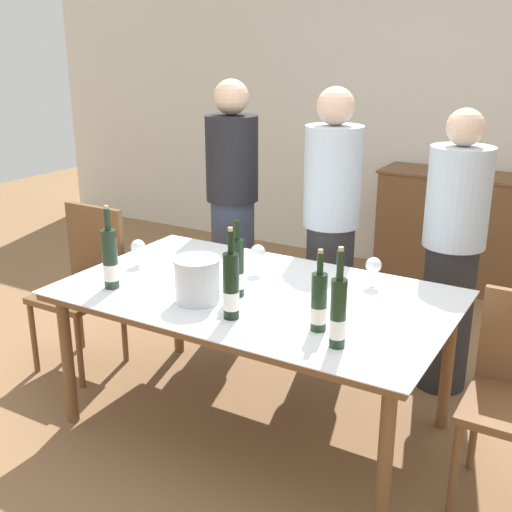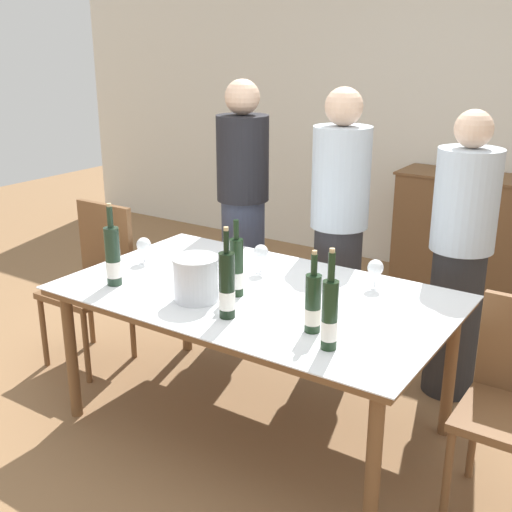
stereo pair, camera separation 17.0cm
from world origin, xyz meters
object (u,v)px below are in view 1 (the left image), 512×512
wine_bottle_0 (110,260)px  wine_bottle_3 (319,303)px  person_guest_left (331,231)px  dining_table (256,303)px  wine_glass_1 (258,253)px  wine_bottle_4 (338,314)px  person_host (233,212)px  ice_bucket (197,279)px  person_guest_right (452,256)px  wine_glass_0 (138,247)px  wine_bottle_1 (231,288)px  wine_bottle_2 (237,269)px  sideboard_cabinet (453,229)px  wine_glass_2 (374,266)px  chair_left_end (86,277)px

wine_bottle_0 → wine_bottle_3: bearing=3.8°
person_guest_left → dining_table: bearing=-91.0°
wine_glass_1 → wine_bottle_4: bearing=-39.6°
person_guest_left → person_host: bearing=175.5°
ice_bucket → person_guest_right: person_guest_right is taller
wine_bottle_3 → wine_glass_0: (-1.18, 0.25, -0.02)m
wine_bottle_1 → person_guest_left: person_guest_left is taller
person_host → ice_bucket: bearing=-65.1°
wine_bottle_1 → wine_bottle_2: size_ratio=1.11×
sideboard_cabinet → person_guest_left: size_ratio=0.71×
sideboard_cabinet → dining_table: bearing=-97.5°
dining_table → wine_glass_0: size_ratio=13.11×
wine_glass_2 → person_guest_right: bearing=64.1°
sideboard_cabinet → ice_bucket: size_ratio=5.35×
wine_bottle_2 → wine_glass_1: bearing=103.2°
chair_left_end → person_host: (0.53, 0.81, 0.29)m
wine_bottle_2 → wine_glass_1: size_ratio=2.43×
wine_bottle_4 → person_guest_left: 1.30m
ice_bucket → wine_bottle_0: bearing=-171.3°
dining_table → ice_bucket: ice_bucket is taller
sideboard_cabinet → wine_glass_1: sideboard_cabinet is taller
sideboard_cabinet → chair_left_end: size_ratio=1.22×
chair_left_end → wine_glass_2: bearing=9.1°
wine_bottle_4 → person_guest_left: (-0.55, 1.18, -0.05)m
wine_bottle_4 → person_guest_right: 1.23m
wine_bottle_4 → chair_left_end: bearing=166.5°
dining_table → wine_bottle_2: bearing=-119.5°
wine_glass_0 → person_guest_left: 1.12m
wine_bottle_2 → wine_glass_1: (-0.08, 0.32, -0.02)m
wine_bottle_4 → person_host: size_ratio=0.25×
wine_bottle_0 → wine_bottle_3: wine_bottle_0 is taller
wine_bottle_4 → chair_left_end: 1.87m
wine_glass_0 → wine_glass_1: size_ratio=0.94×
ice_bucket → person_host: bearing=114.9°
person_guest_right → person_guest_left: bearing=-176.5°
person_guest_left → ice_bucket: bearing=-99.9°
dining_table → wine_bottle_2: 0.22m
wine_bottle_4 → wine_glass_1: (-0.70, 0.58, -0.03)m
sideboard_cabinet → dining_table: size_ratio=0.63×
dining_table → wine_glass_0: (-0.74, 0.01, 0.16)m
wine_bottle_1 → wine_bottle_2: bearing=116.1°
wine_glass_2 → wine_bottle_3: bearing=-91.4°
dining_table → wine_bottle_4: bearing=-30.9°
sideboard_cabinet → wine_bottle_3: 2.80m
sideboard_cabinet → ice_bucket: ice_bucket is taller
wine_bottle_4 → wine_glass_0: wine_bottle_4 is taller
wine_bottle_3 → wine_glass_1: (-0.57, 0.47, -0.01)m
ice_bucket → wine_glass_1: bearing=84.3°
wine_bottle_1 → person_guest_right: bearing=61.7°
wine_glass_0 → wine_bottle_0: bearing=-72.3°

